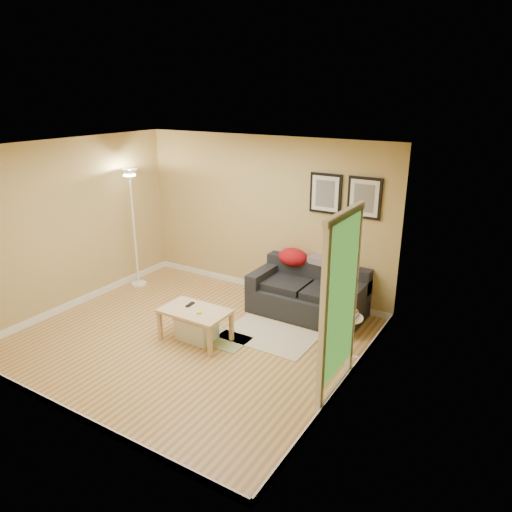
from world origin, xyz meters
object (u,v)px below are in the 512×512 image
(sofa, at_px, (308,291))
(coffee_table, at_px, (196,325))
(storage_bin, at_px, (197,328))
(floor_lamp, at_px, (134,232))
(side_table, at_px, (348,336))
(book_stack, at_px, (349,314))

(sofa, height_order, coffee_table, sofa)
(storage_bin, bearing_deg, floor_lamp, 154.26)
(floor_lamp, bearing_deg, storage_bin, -25.74)
(side_table, bearing_deg, coffee_table, -159.64)
(sofa, bearing_deg, side_table, -40.87)
(sofa, distance_m, floor_lamp, 3.15)
(coffee_table, bearing_deg, storage_bin, 124.90)
(sofa, height_order, side_table, sofa)
(side_table, relative_size, floor_lamp, 0.27)
(side_table, bearing_deg, sofa, 139.13)
(storage_bin, xyz_separation_m, book_stack, (1.93, 0.66, 0.43))
(floor_lamp, bearing_deg, coffee_table, -26.49)
(sofa, distance_m, side_table, 1.28)
(sofa, xyz_separation_m, book_stack, (0.97, -0.84, 0.22))
(floor_lamp, bearing_deg, book_stack, -4.98)
(coffee_table, bearing_deg, floor_lamp, 163.66)
(side_table, xyz_separation_m, floor_lamp, (-4.02, 0.35, 0.69))
(storage_bin, height_order, book_stack, book_stack)
(sofa, bearing_deg, coffee_table, -121.32)
(side_table, relative_size, book_stack, 2.21)
(book_stack, relative_size, floor_lamp, 0.12)
(book_stack, bearing_deg, storage_bin, -171.68)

